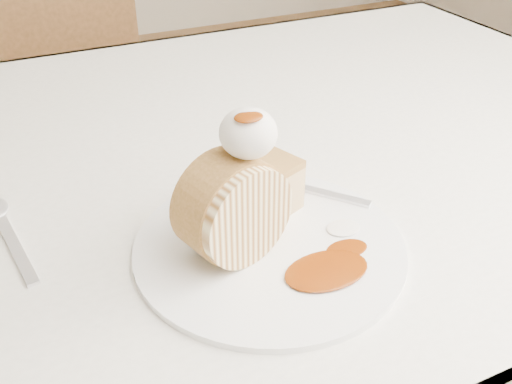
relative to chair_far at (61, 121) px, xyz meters
name	(u,v)px	position (x,y,z in m)	size (l,w,h in m)	color
table	(220,200)	(0.13, -0.78, 0.20)	(1.40, 0.90, 0.75)	white
chair_far	(61,121)	(0.00, 0.00, 0.00)	(0.43, 0.43, 0.81)	brown
plate	(269,246)	(0.10, -1.01, 0.29)	(0.27, 0.27, 0.01)	white
roulade_slice	(234,209)	(0.06, -1.00, 0.34)	(0.10, 0.10, 0.06)	#FFEDB1
cake_chunk	(267,189)	(0.12, -0.95, 0.32)	(0.06, 0.06, 0.05)	#A97840
whipped_cream	(248,133)	(0.08, -1.00, 0.42)	(0.05, 0.05, 0.05)	white
caramel_drizzle	(248,111)	(0.08, -1.01, 0.44)	(0.03, 0.02, 0.01)	#6D2804
caramel_pool	(326,270)	(0.13, -1.07, 0.30)	(0.08, 0.05, 0.00)	#6D2804
fork	(320,192)	(0.19, -0.95, 0.29)	(0.02, 0.16, 0.00)	silver
spoon	(16,249)	(-0.13, -0.90, 0.29)	(0.02, 0.16, 0.00)	silver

